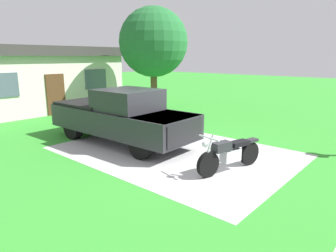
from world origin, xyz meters
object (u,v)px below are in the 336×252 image
neighbor_house (32,78)px  motorcycle (230,154)px  pickup_truck (120,116)px  shade_tree (153,42)px

neighbor_house → motorcycle: bearing=-94.7°
motorcycle → pickup_truck: bearing=91.3°
motorcycle → neighbor_house: size_ratio=0.23×
neighbor_house → pickup_truck: bearing=-97.6°
shade_tree → neighbor_house: 7.21m
motorcycle → shade_tree: 9.86m
motorcycle → neighbor_house: bearing=85.3°
motorcycle → neighbor_house: neighbor_house is taller
pickup_truck → neighbor_house: size_ratio=0.59×
pickup_truck → neighbor_house: (1.20, 9.02, 0.84)m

